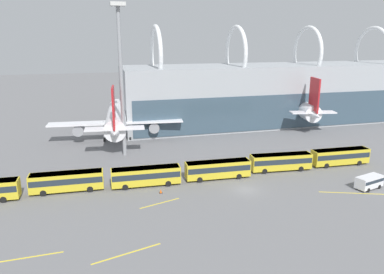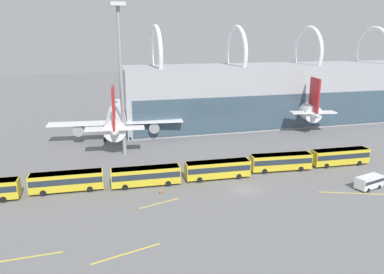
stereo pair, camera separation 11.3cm
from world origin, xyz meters
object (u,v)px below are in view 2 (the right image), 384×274
shuttle_bus_4 (281,161)px  service_van_foreground (369,181)px  shuttle_bus_5 (340,156)px  floodlight_mast (121,64)px  airliner_at_gate_far (294,104)px  traffic_cone_0 (161,191)px  shuttle_bus_3 (218,168)px  shuttle_bus_1 (67,180)px  airliner_at_gate_near (117,118)px  shuttle_bus_2 (146,175)px

shuttle_bus_4 → service_van_foreground: (10.13, -11.79, -0.61)m
shuttle_bus_4 → shuttle_bus_5: bearing=4.0°
floodlight_mast → airliner_at_gate_far: bearing=21.5°
shuttle_bus_5 → traffic_cone_0: bearing=-171.1°
service_van_foreground → traffic_cone_0: service_van_foreground is taller
airliner_at_gate_far → traffic_cone_0: 64.58m
service_van_foreground → shuttle_bus_4: bearing=115.6°
airliner_at_gate_far → shuttle_bus_3: 53.90m
airliner_at_gate_far → floodlight_mast: floodlight_mast is taller
shuttle_bus_5 → floodlight_mast: bearing=158.5°
shuttle_bus_1 → service_van_foreground: shuttle_bus_1 is taller
airliner_at_gate_near → shuttle_bus_4: bearing=-131.1°
service_van_foreground → shuttle_bus_3: bearing=139.4°
shuttle_bus_2 → floodlight_mast: 25.30m
airliner_at_gate_near → shuttle_bus_3: bearing=-147.9°
shuttle_bus_5 → shuttle_bus_4: bearing=-178.7°
airliner_at_gate_far → shuttle_bus_4: (-24.28, -38.06, -3.32)m
airliner_at_gate_near → airliner_at_gate_far: 53.27m
shuttle_bus_1 → shuttle_bus_4: (38.71, -0.16, 0.00)m
shuttle_bus_3 → airliner_at_gate_far: bearing=48.4°
shuttle_bus_2 → service_van_foreground: bearing=-14.8°
shuttle_bus_2 → shuttle_bus_4: size_ratio=0.99×
shuttle_bus_1 → shuttle_bus_2: (12.90, -0.97, 0.00)m
airliner_at_gate_near → shuttle_bus_5: 51.30m
shuttle_bus_3 → shuttle_bus_4: (12.90, 0.82, 0.00)m
floodlight_mast → shuttle_bus_3: bearing=-51.0°
airliner_at_gate_near → shuttle_bus_1: 31.86m
service_van_foreground → floodlight_mast: size_ratio=0.17×
airliner_at_gate_far → shuttle_bus_5: airliner_at_gate_far is taller
shuttle_bus_2 → traffic_cone_0: (1.82, -3.76, -1.56)m
shuttle_bus_2 → traffic_cone_0: bearing=-61.9°
shuttle_bus_1 → shuttle_bus_4: same height
airliner_at_gate_far → shuttle_bus_5: (-11.38, -38.22, -3.32)m
shuttle_bus_3 → service_van_foreground: 25.52m
shuttle_bus_3 → shuttle_bus_5: (25.80, 0.66, 0.00)m
shuttle_bus_2 → shuttle_bus_4: (25.80, 0.81, 0.00)m
airliner_at_gate_near → floodlight_mast: (0.64, -12.57, 13.79)m
shuttle_bus_4 → traffic_cone_0: shuttle_bus_4 is taller
shuttle_bus_4 → airliner_at_gate_far: bearing=62.2°
shuttle_bus_5 → floodlight_mast: floodlight_mast is taller
airliner_at_gate_near → traffic_cone_0: (4.40, -34.66, -5.10)m
airliner_at_gate_far → shuttle_bus_4: size_ratio=3.41×
airliner_at_gate_far → airliner_at_gate_near: bearing=109.7°
shuttle_bus_3 → shuttle_bus_5: size_ratio=1.00×
shuttle_bus_1 → shuttle_bus_3: 25.82m
shuttle_bus_5 → traffic_cone_0: shuttle_bus_5 is taller
airliner_at_gate_far → shuttle_bus_2: bearing=138.9°
airliner_at_gate_near → floodlight_mast: size_ratio=1.08×
shuttle_bus_4 → shuttle_bus_5: 12.90m
service_van_foreground → floodlight_mast: 51.14m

